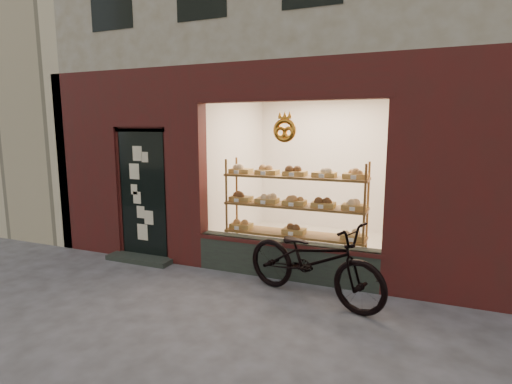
% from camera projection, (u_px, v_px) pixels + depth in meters
% --- Properties ---
extents(ground, '(90.00, 90.00, 0.00)m').
position_uv_depth(ground, '(180.00, 341.00, 4.13)').
color(ground, '#434343').
extents(neighbor_left, '(12.00, 7.00, 9.00)m').
position_uv_depth(neighbor_left, '(4.00, 50.00, 12.02)').
color(neighbor_left, beige).
rests_on(neighbor_left, ground).
extents(display_shelf, '(2.20, 0.45, 1.70)m').
position_uv_depth(display_shelf, '(294.00, 213.00, 6.15)').
color(display_shelf, brown).
rests_on(display_shelf, ground).
extents(bicycle, '(2.11, 1.28, 1.05)m').
position_uv_depth(bicycle, '(313.00, 260.00, 5.07)').
color(bicycle, black).
rests_on(bicycle, ground).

